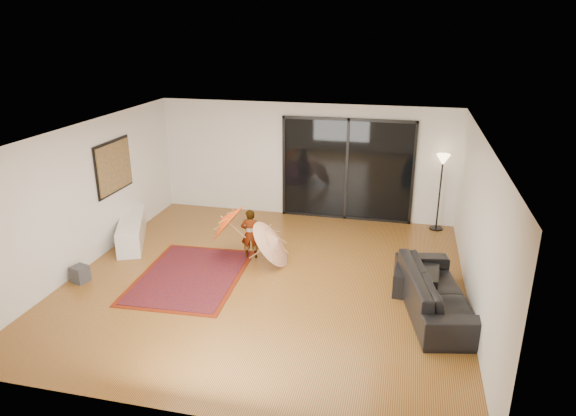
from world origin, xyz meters
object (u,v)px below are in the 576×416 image
(sofa, at_px, (437,291))
(ottoman, at_px, (416,281))
(media_console, at_px, (132,230))
(child, at_px, (250,234))

(sofa, height_order, ottoman, sofa)
(media_console, distance_m, ottoman, 5.95)
(media_console, height_order, sofa, sofa)
(child, bearing_deg, media_console, -15.96)
(ottoman, xyz_separation_m, child, (-3.20, 0.69, 0.30))
(ottoman, bearing_deg, media_console, 171.58)
(media_console, relative_size, sofa, 0.78)
(media_console, height_order, ottoman, media_console)
(sofa, xyz_separation_m, child, (-3.51, 1.25, 0.16))
(media_console, relative_size, ottoman, 2.54)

